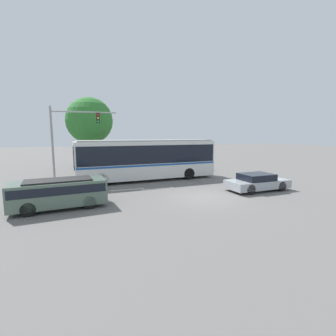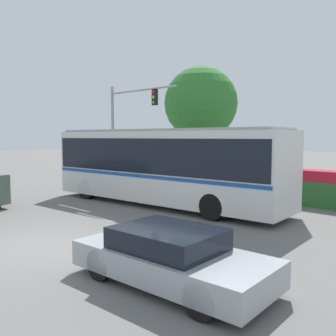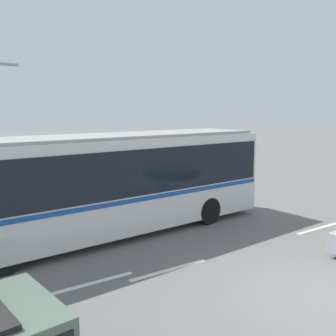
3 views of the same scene
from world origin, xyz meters
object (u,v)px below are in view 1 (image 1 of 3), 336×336
sedan_foreground (257,182)px  street_tree_left (90,121)px  city_bus (147,157)px  suv_left_lane (59,191)px  traffic_light_pole (68,131)px

sedan_foreground → street_tree_left: bearing=123.4°
sedan_foreground → street_tree_left: street_tree_left is taller
city_bus → suv_left_lane: 8.93m
street_tree_left → city_bus: bearing=-62.4°
suv_left_lane → street_tree_left: street_tree_left is taller
sedan_foreground → suv_left_lane: suv_left_lane is taller
sedan_foreground → traffic_light_pole: bearing=140.2°
suv_left_lane → traffic_light_pole: 9.99m
street_tree_left → suv_left_lane: bearing=-97.8°
city_bus → suv_left_lane: city_bus is taller
suv_left_lane → traffic_light_pole: (0.07, 9.45, 3.24)m
suv_left_lane → street_tree_left: bearing=75.6°
traffic_light_pole → city_bus: bearing=-27.2°
city_bus → street_tree_left: bearing=-66.0°
city_bus → traffic_light_pole: size_ratio=1.88×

